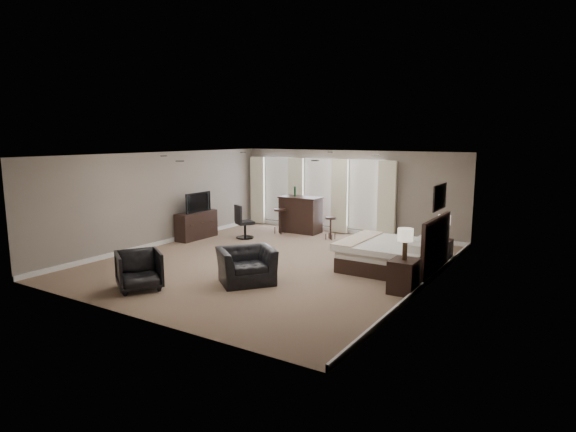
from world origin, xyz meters
The scene contains 16 objects.
room centered at (0.00, 0.00, 1.30)m, with size 7.60×8.60×2.64m.
window_bay centered at (-1.00, 4.11, 1.20)m, with size 5.25×0.20×2.30m.
bed centered at (2.58, 0.90, 0.66)m, with size 2.06×1.97×1.31m, color silver.
nightstand_near centered at (3.47, -0.55, 0.33)m, with size 0.50×0.61×0.66m, color black.
nightstand_far centered at (3.47, 2.35, 0.26)m, with size 0.40×0.49×0.53m, color black.
lamp_near centered at (3.47, -0.55, 0.97)m, with size 0.30×0.30×0.62m, color beige.
lamp_far centered at (3.47, 2.35, 0.83)m, with size 0.29×0.29×0.61m, color beige.
wall_art centered at (3.70, 0.90, 1.75)m, with size 0.04×0.96×0.56m, color slate.
dresser centered at (-3.45, 1.06, 0.41)m, with size 0.45×1.40×0.81m, color black.
tv centered at (-3.45, 1.06, 0.88)m, with size 1.01×0.58×0.13m, color black.
armchair_near centered at (0.47, -1.66, 0.49)m, with size 1.12×0.73×0.98m, color black.
armchair_far centered at (-1.07, -3.16, 0.43)m, with size 0.83×0.78×0.86m, color black.
bar_counter centered at (-1.31, 3.54, 0.57)m, with size 1.32×0.69×1.15m, color black.
bar_stool_left centered at (-1.76, 3.04, 0.39)m, with size 0.37×0.37×0.78m, color black.
bar_stool_right centered at (0.00, 3.08, 0.34)m, with size 0.32×0.32×0.67m, color black.
desk_chair centered at (-2.24, 1.85, 0.51)m, with size 0.52×0.52×1.02m, color black.
Camera 1 is at (6.39, -9.42, 3.03)m, focal length 30.00 mm.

